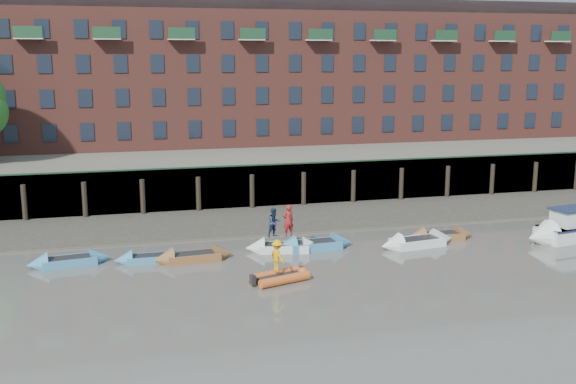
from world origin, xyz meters
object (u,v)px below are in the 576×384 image
object	(u,v)px
rowboat_0	(69,261)
rib_tender	(282,276)
rowboat_1	(151,258)
person_rower_b	(274,223)
rowboat_4	(314,245)
rowboat_6	(440,236)
rowboat_5	(417,242)
rowboat_2	(194,257)
motor_launch	(563,230)
person_rib_crew	(278,256)
rowboat_3	(284,247)
person_rower_a	(288,221)

from	to	relation	value
rowboat_0	rib_tender	xyz separation A→B (m)	(10.70, -5.41, 0.01)
rowboat_1	person_rower_b	bearing A→B (deg)	2.60
rowboat_0	person_rower_b	xyz separation A→B (m)	(11.52, -0.18, 1.51)
rowboat_4	rowboat_6	distance (m)	8.23
rowboat_4	rowboat_5	world-z (taller)	rowboat_5
rowboat_5	rowboat_0	bearing A→B (deg)	168.50
rowboat_0	rowboat_2	distance (m)	6.76
rowboat_6	rib_tender	bearing A→B (deg)	-153.70
rowboat_6	rib_tender	size ratio (longest dim) A/B	1.40
motor_launch	person_rower_b	size ratio (longest dim) A/B	3.75
rowboat_4	rowboat_6	world-z (taller)	rowboat_4
motor_launch	person_rower_b	world-z (taller)	person_rower_b
rowboat_0	rowboat_6	distance (m)	22.14
rowboat_6	person_rib_crew	world-z (taller)	person_rib_crew
rowboat_3	motor_launch	xyz separation A→B (m)	(17.34, -1.99, 0.42)
motor_launch	person_rower_b	bearing A→B (deg)	-16.90
rowboat_6	rowboat_1	bearing A→B (deg)	-177.21
rowboat_2	rib_tender	world-z (taller)	rowboat_2
rowboat_3	rowboat_5	bearing A→B (deg)	3.87
rowboat_2	motor_launch	size ratio (longest dim) A/B	0.71
rowboat_4	person_rower_b	xyz separation A→B (m)	(-2.40, 0.14, 1.49)
rowboat_3	person_rower_b	size ratio (longest dim) A/B	2.69
motor_launch	person_rib_crew	world-z (taller)	person_rib_crew
rowboat_2	rowboat_6	world-z (taller)	rowboat_2
rowboat_2	person_rower_a	world-z (taller)	person_rower_a
rowboat_1	rowboat_3	world-z (taller)	rowboat_3
rowboat_4	rib_tender	distance (m)	6.02
rowboat_4	motor_launch	distance (m)	15.60
rowboat_5	rib_tender	world-z (taller)	rowboat_5
rowboat_1	rowboat_6	xyz separation A→B (m)	(17.79, 0.28, 0.02)
rowboat_0	person_rower_a	size ratio (longest dim) A/B	2.46
rowboat_1	rowboat_5	world-z (taller)	rowboat_5
rowboat_3	person_rib_crew	xyz separation A→B (m)	(-1.57, -5.08, 1.11)
motor_launch	person_rib_crew	bearing A→B (deg)	-0.91
rowboat_1	person_rower_b	world-z (taller)	person_rower_b
rowboat_0	rowboat_4	distance (m)	13.92
rowboat_6	rib_tender	xyz separation A→B (m)	(-11.44, -5.19, 0.01)
rowboat_5	rowboat_1	bearing A→B (deg)	169.31
rowboat_1	rowboat_5	size ratio (longest dim) A/B	0.78
rowboat_0	person_rib_crew	world-z (taller)	person_rib_crew
rowboat_1	rowboat_0	bearing A→B (deg)	173.63
rowboat_2	person_rib_crew	bearing A→B (deg)	-54.57
rowboat_5	person_rower_a	world-z (taller)	person_rower_a
rowboat_4	rowboat_0	bearing A→B (deg)	175.00
rib_tender	person_rower_b	bearing A→B (deg)	63.52
motor_launch	person_rower_a	distance (m)	17.20
rowboat_2	person_rib_crew	xyz separation A→B (m)	(3.78, -4.50, 1.10)
rowboat_0	motor_launch	distance (m)	29.48
rowboat_5	person_rower_b	bearing A→B (deg)	164.97
rowboat_2	rowboat_6	size ratio (longest dim) A/B	1.04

